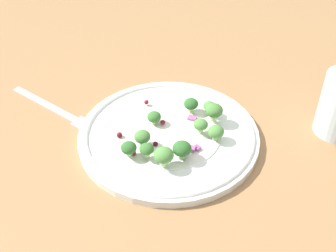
% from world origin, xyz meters
% --- Properties ---
extents(ground_plane, '(1.80, 1.80, 0.02)m').
position_xyz_m(ground_plane, '(0.00, 0.00, -0.01)').
color(ground_plane, olive).
extents(plate, '(0.28, 0.28, 0.02)m').
position_xyz_m(plate, '(-0.01, -0.00, 0.01)').
color(plate, white).
rests_on(plate, ground_plane).
extents(dressing_pool, '(0.16, 0.16, 0.00)m').
position_xyz_m(dressing_pool, '(-0.01, -0.00, 0.01)').
color(dressing_pool, white).
rests_on(dressing_pool, plate).
extents(broccoli_floret_0, '(0.02, 0.02, 0.02)m').
position_xyz_m(broccoli_floret_0, '(0.01, -0.06, 0.03)').
color(broccoli_floret_0, '#ADD18E').
rests_on(broccoli_floret_0, plate).
extents(broccoli_floret_1, '(0.02, 0.02, 0.02)m').
position_xyz_m(broccoli_floret_1, '(-0.04, 0.00, 0.03)').
color(broccoli_floret_1, '#ADD18E').
rests_on(broccoli_floret_1, plate).
extents(broccoli_floret_2, '(0.02, 0.02, 0.02)m').
position_xyz_m(broccoli_floret_2, '(0.01, 0.08, 0.03)').
color(broccoli_floret_2, '#8EB77A').
rests_on(broccoli_floret_2, plate).
extents(broccoli_floret_3, '(0.02, 0.02, 0.02)m').
position_xyz_m(broccoli_floret_3, '(-0.01, -0.05, 0.03)').
color(broccoli_floret_3, '#8EB77A').
rests_on(broccoli_floret_3, plate).
extents(broccoli_floret_4, '(0.03, 0.03, 0.03)m').
position_xyz_m(broccoli_floret_4, '(0.04, -0.06, 0.03)').
color(broccoli_floret_4, '#ADD18E').
rests_on(broccoli_floret_4, plate).
extents(broccoli_floret_5, '(0.02, 0.02, 0.02)m').
position_xyz_m(broccoli_floret_5, '(0.03, 0.03, 0.03)').
color(broccoli_floret_5, '#ADD18E').
rests_on(broccoli_floret_5, plate).
extents(broccoli_floret_6, '(0.02, 0.02, 0.02)m').
position_xyz_m(broccoli_floret_6, '(-0.01, 0.06, 0.03)').
color(broccoli_floret_6, '#ADD18E').
rests_on(broccoli_floret_6, plate).
extents(broccoli_floret_7, '(0.03, 0.03, 0.03)m').
position_xyz_m(broccoli_floret_7, '(0.05, -0.03, 0.03)').
color(broccoli_floret_7, '#8EB77A').
rests_on(broccoli_floret_7, plate).
extents(broccoli_floret_8, '(0.02, 0.02, 0.02)m').
position_xyz_m(broccoli_floret_8, '(0.06, 0.04, 0.03)').
color(broccoli_floret_8, '#8EB77A').
rests_on(broccoli_floret_8, plate).
extents(broccoli_floret_9, '(0.03, 0.03, 0.03)m').
position_xyz_m(broccoli_floret_9, '(0.03, 0.07, 0.04)').
color(broccoli_floret_9, '#ADD18E').
rests_on(broccoli_floret_9, plate).
extents(broccoli_floret_10, '(0.02, 0.02, 0.02)m').
position_xyz_m(broccoli_floret_10, '(-0.01, -0.08, 0.03)').
color(broccoli_floret_10, '#9EC684').
rests_on(broccoli_floret_10, plate).
extents(cranberry_0, '(0.01, 0.01, 0.01)m').
position_xyz_m(cranberry_0, '(-0.01, -0.07, 0.02)').
color(cranberry_0, maroon).
rests_on(cranberry_0, plate).
extents(cranberry_1, '(0.01, 0.01, 0.01)m').
position_xyz_m(cranberry_1, '(-0.00, -0.04, 0.02)').
color(cranberry_1, '#4C0A14').
rests_on(cranberry_1, plate).
extents(cranberry_2, '(0.01, 0.01, 0.01)m').
position_xyz_m(cranberry_2, '(-0.08, 0.03, 0.02)').
color(cranberry_2, maroon).
rests_on(cranberry_2, plate).
extents(cranberry_3, '(0.01, 0.01, 0.01)m').
position_xyz_m(cranberry_3, '(-0.05, -0.06, 0.02)').
color(cranberry_3, maroon).
rests_on(cranberry_3, plate).
extents(cranberry_4, '(0.01, 0.01, 0.01)m').
position_xyz_m(cranberry_4, '(-0.02, 0.01, 0.02)').
color(cranberry_4, maroon).
rests_on(cranberry_4, plate).
extents(onion_bit_0, '(0.01, 0.01, 0.00)m').
position_xyz_m(onion_bit_0, '(0.05, -0.01, 0.02)').
color(onion_bit_0, '#A35B93').
rests_on(onion_bit_0, plate).
extents(onion_bit_1, '(0.01, 0.01, 0.00)m').
position_xyz_m(onion_bit_1, '(0.05, 0.00, 0.02)').
color(onion_bit_1, '#934C84').
rests_on(onion_bit_1, plate).
extents(onion_bit_2, '(0.02, 0.01, 0.00)m').
position_xyz_m(onion_bit_2, '(-0.00, 0.05, 0.02)').
color(onion_bit_2, '#A35B93').
rests_on(onion_bit_2, plate).
extents(fork, '(0.19, 0.04, 0.01)m').
position_xyz_m(fork, '(-0.19, -0.07, 0.00)').
color(fork, silver).
rests_on(fork, ground_plane).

